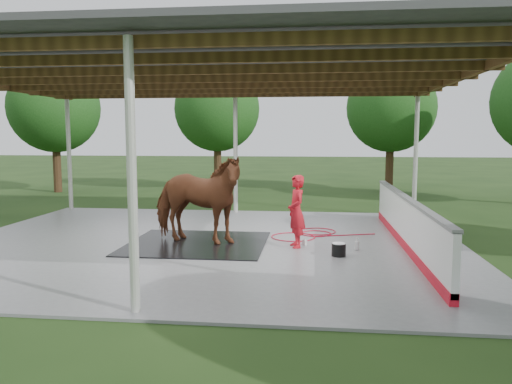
# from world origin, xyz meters

# --- Properties ---
(ground) EXTENTS (100.00, 100.00, 0.00)m
(ground) POSITION_xyz_m (0.00, 0.00, 0.00)
(ground) COLOR #1E3814
(concrete_slab) EXTENTS (12.00, 10.00, 0.05)m
(concrete_slab) POSITION_xyz_m (0.00, 0.00, 0.03)
(concrete_slab) COLOR slate
(concrete_slab) RESTS_ON ground
(pavilion_structure) EXTENTS (12.60, 10.60, 4.05)m
(pavilion_structure) POSITION_xyz_m (0.00, -0.00, 3.97)
(pavilion_structure) COLOR beige
(pavilion_structure) RESTS_ON ground
(dasher_board) EXTENTS (0.16, 8.00, 1.15)m
(dasher_board) POSITION_xyz_m (4.60, 0.00, 0.59)
(dasher_board) COLOR red
(dasher_board) RESTS_ON concrete_slab
(tree_belt) EXTENTS (28.00, 28.00, 5.80)m
(tree_belt) POSITION_xyz_m (0.30, 0.90, 3.79)
(tree_belt) COLOR #382314
(tree_belt) RESTS_ON ground
(rubber_mat) EXTENTS (3.17, 2.97, 0.02)m
(rubber_mat) POSITION_xyz_m (-0.16, -0.20, 0.06)
(rubber_mat) COLOR black
(rubber_mat) RESTS_ON concrete_slab
(horse) EXTENTS (2.61, 1.67, 2.04)m
(horse) POSITION_xyz_m (-0.16, -0.20, 1.09)
(horse) COLOR brown
(horse) RESTS_ON rubber_mat
(handler) EXTENTS (0.56, 0.69, 1.63)m
(handler) POSITION_xyz_m (2.15, -0.27, 0.87)
(handler) COLOR red
(handler) RESTS_ON concrete_slab
(wash_bucket) EXTENTS (0.30, 0.30, 0.28)m
(wash_bucket) POSITION_xyz_m (3.06, -1.03, 0.19)
(wash_bucket) COLOR black
(wash_bucket) RESTS_ON concrete_slab
(soap_bottle_a) EXTENTS (0.15, 0.15, 0.27)m
(soap_bottle_a) POSITION_xyz_m (3.49, -0.43, 0.19)
(soap_bottle_a) COLOR silver
(soap_bottle_a) RESTS_ON concrete_slab
(soap_bottle_b) EXTENTS (0.12, 0.12, 0.18)m
(soap_bottle_b) POSITION_xyz_m (2.34, -0.08, 0.14)
(soap_bottle_b) COLOR #338CD8
(soap_bottle_b) RESTS_ON concrete_slab
(hose_coil) EXTENTS (2.61, 1.82, 0.02)m
(hose_coil) POSITION_xyz_m (2.39, 1.17, 0.06)
(hose_coil) COLOR red
(hose_coil) RESTS_ON concrete_slab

